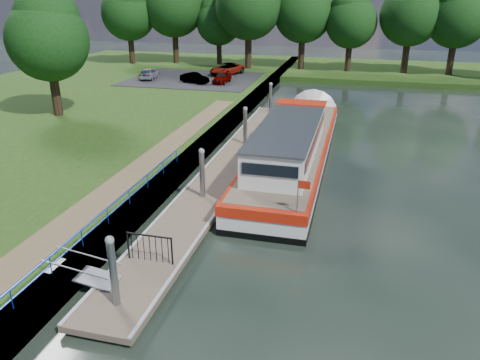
% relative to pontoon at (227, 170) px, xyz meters
% --- Properties ---
extents(ground, '(160.00, 160.00, 0.00)m').
position_rel_pontoon_xyz_m(ground, '(0.00, -13.00, -0.18)').
color(ground, black).
rests_on(ground, ground).
extents(bank_edge, '(1.10, 90.00, 0.78)m').
position_rel_pontoon_xyz_m(bank_edge, '(-2.55, 2.00, 0.20)').
color(bank_edge, '#473D2D').
rests_on(bank_edge, ground).
extents(far_bank, '(60.00, 18.00, 0.60)m').
position_rel_pontoon_xyz_m(far_bank, '(12.00, 39.00, 0.12)').
color(far_bank, '#203C11').
rests_on(far_bank, ground).
extents(footpath, '(1.60, 40.00, 0.05)m').
position_rel_pontoon_xyz_m(footpath, '(-4.40, -5.00, 0.62)').
color(footpath, brown).
rests_on(footpath, riverbank).
extents(carpark, '(14.00, 12.00, 0.06)m').
position_rel_pontoon_xyz_m(carpark, '(-11.00, 25.00, 0.62)').
color(carpark, black).
rests_on(carpark, riverbank).
extents(blue_fence, '(0.04, 18.04, 0.72)m').
position_rel_pontoon_xyz_m(blue_fence, '(-2.75, -10.00, 1.13)').
color(blue_fence, '#0C2DBF').
rests_on(blue_fence, riverbank).
extents(pontoon, '(2.50, 30.00, 0.56)m').
position_rel_pontoon_xyz_m(pontoon, '(0.00, 0.00, 0.00)').
color(pontoon, brown).
rests_on(pontoon, ground).
extents(mooring_piles, '(0.30, 27.30, 3.55)m').
position_rel_pontoon_xyz_m(mooring_piles, '(0.00, 0.00, 1.10)').
color(mooring_piles, gray).
rests_on(mooring_piles, ground).
extents(gangway, '(2.58, 1.00, 0.92)m').
position_rel_pontoon_xyz_m(gangway, '(-1.85, -12.50, 0.44)').
color(gangway, '#A5A8AD').
rests_on(gangway, ground).
extents(gate_panel, '(1.85, 0.05, 1.15)m').
position_rel_pontoon_xyz_m(gate_panel, '(-0.00, -10.80, 0.97)').
color(gate_panel, black).
rests_on(gate_panel, ground).
extents(barge, '(4.36, 21.15, 4.78)m').
position_rel_pontoon_xyz_m(barge, '(3.60, 2.86, 0.90)').
color(barge, black).
rests_on(barge, ground).
extents(horizon_trees, '(54.38, 10.03, 12.87)m').
position_rel_pontoon_xyz_m(horizon_trees, '(-1.61, 35.68, 7.76)').
color(horizon_trees, '#332316').
rests_on(horizon_trees, ground).
extents(bank_tree_a, '(6.12, 6.12, 9.72)m').
position_rel_pontoon_xyz_m(bank_tree_a, '(-15.99, 7.08, 6.84)').
color(bank_tree_a, '#332316').
rests_on(bank_tree_a, riverbank).
extents(car_a, '(1.47, 3.40, 1.14)m').
position_rel_pontoon_xyz_m(car_a, '(-7.12, 23.30, 1.22)').
color(car_a, '#999999').
rests_on(car_a, carpark).
extents(car_b, '(3.45, 2.23, 1.07)m').
position_rel_pontoon_xyz_m(car_b, '(-9.96, 22.51, 1.19)').
color(car_b, '#999999').
rests_on(car_b, carpark).
extents(car_c, '(2.04, 3.97, 1.10)m').
position_rel_pontoon_xyz_m(car_c, '(-15.82, 23.81, 1.20)').
color(car_c, '#999999').
rests_on(car_c, carpark).
extents(car_d, '(3.71, 5.18, 1.31)m').
position_rel_pontoon_xyz_m(car_d, '(-8.05, 28.43, 1.31)').
color(car_d, '#999999').
rests_on(car_d, carpark).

